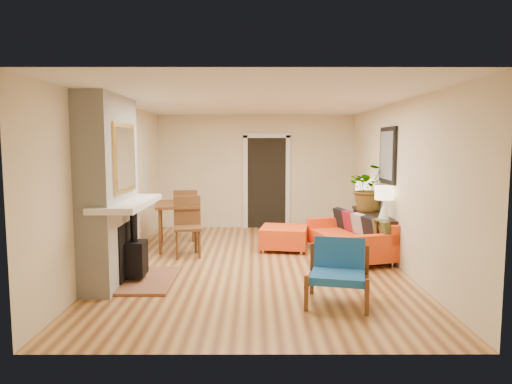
# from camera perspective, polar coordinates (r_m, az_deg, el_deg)

# --- Properties ---
(room_shell) EXTENTS (6.50, 6.50, 6.50)m
(room_shell) POSITION_cam_1_polar(r_m,az_deg,el_deg) (9.96, 3.46, 1.98)
(room_shell) COLOR tan
(room_shell) RESTS_ON ground
(fireplace) EXTENTS (1.09, 1.68, 2.60)m
(fireplace) POSITION_cam_1_polar(r_m,az_deg,el_deg) (6.63, -17.56, -0.31)
(fireplace) COLOR white
(fireplace) RESTS_ON ground
(sofa) EXTENTS (1.33, 2.04, 0.74)m
(sofa) POSITION_cam_1_polar(r_m,az_deg,el_deg) (8.14, 12.05, -5.55)
(sofa) COLOR silver
(sofa) RESTS_ON ground
(ottoman) EXTENTS (0.95, 0.95, 0.42)m
(ottoman) POSITION_cam_1_polar(r_m,az_deg,el_deg) (8.45, 3.52, -5.57)
(ottoman) COLOR silver
(ottoman) RESTS_ON ground
(blue_chair) EXTENTS (0.88, 0.87, 0.77)m
(blue_chair) POSITION_cam_1_polar(r_m,az_deg,el_deg) (5.78, 10.26, -9.36)
(blue_chair) COLOR brown
(blue_chair) RESTS_ON ground
(dining_table) EXTENTS (1.05, 1.97, 1.03)m
(dining_table) POSITION_cam_1_polar(r_m,az_deg,el_deg) (8.62, -9.26, -2.47)
(dining_table) COLOR brown
(dining_table) RESTS_ON ground
(console_table) EXTENTS (0.34, 1.85, 0.72)m
(console_table) POSITION_cam_1_polar(r_m,az_deg,el_deg) (8.38, 14.33, -3.53)
(console_table) COLOR black
(console_table) RESTS_ON ground
(lamp_near) EXTENTS (0.30, 0.30, 0.54)m
(lamp_near) POSITION_cam_1_polar(r_m,az_deg,el_deg) (7.64, 15.72, -0.79)
(lamp_near) COLOR white
(lamp_near) RESTS_ON console_table
(lamp_far) EXTENTS (0.30, 0.30, 0.54)m
(lamp_far) POSITION_cam_1_polar(r_m,az_deg,el_deg) (9.01, 13.27, 0.27)
(lamp_far) COLOR white
(lamp_far) RESTS_ON console_table
(houseplant) EXTENTS (0.79, 0.69, 0.85)m
(houseplant) POSITION_cam_1_polar(r_m,az_deg,el_deg) (8.52, 13.99, 0.54)
(houseplant) COLOR #1E5919
(houseplant) RESTS_ON console_table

